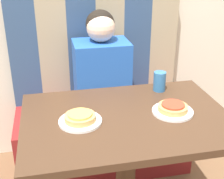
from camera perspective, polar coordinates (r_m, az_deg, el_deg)
The scene contains 9 objects.
booth_seat at distance 2.31m, azimuth -1.75°, elevation -8.77°, with size 1.19×0.52×0.44m.
booth_backrest at distance 2.25m, azimuth -2.99°, elevation 7.62°, with size 1.19×0.07×0.78m.
dining_table at distance 1.52m, azimuth 2.66°, elevation -8.46°, with size 0.97×0.68×0.77m.
person at distance 2.06m, azimuth -1.96°, elevation 4.01°, with size 0.36×0.26×0.70m.
plate_left at distance 1.41m, azimuth -5.83°, elevation -5.79°, with size 0.19×0.19×0.01m.
plate_right at distance 1.51m, azimuth 11.01°, elevation -3.97°, with size 0.19×0.19×0.01m.
pizza_left at distance 1.40m, azimuth -5.86°, elevation -5.01°, with size 0.14×0.14×0.03m.
pizza_right at distance 1.50m, azimuth 11.07°, elevation -3.23°, with size 0.14×0.14×0.03m.
drinking_cup at distance 1.72m, azimuth 8.69°, elevation 1.49°, with size 0.07×0.07×0.11m.
Camera 1 is at (-0.33, -1.23, 1.48)m, focal length 50.00 mm.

